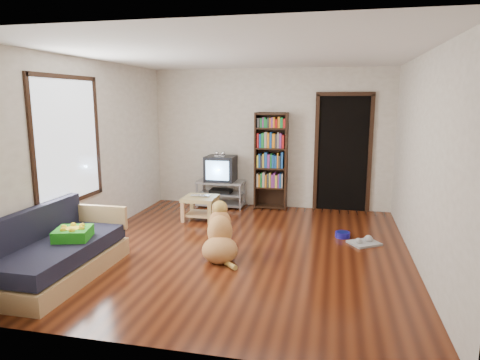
% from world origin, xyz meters
% --- Properties ---
extents(ground, '(5.00, 5.00, 0.00)m').
position_xyz_m(ground, '(0.00, 0.00, 0.00)').
color(ground, '#58230F').
rests_on(ground, ground).
extents(ceiling, '(5.00, 5.00, 0.00)m').
position_xyz_m(ceiling, '(0.00, 0.00, 2.60)').
color(ceiling, white).
rests_on(ceiling, ground).
extents(wall_back, '(4.50, 0.00, 4.50)m').
position_xyz_m(wall_back, '(0.00, 2.50, 1.30)').
color(wall_back, silver).
rests_on(wall_back, ground).
extents(wall_front, '(4.50, 0.00, 4.50)m').
position_xyz_m(wall_front, '(0.00, -2.50, 1.30)').
color(wall_front, silver).
rests_on(wall_front, ground).
extents(wall_left, '(0.00, 5.00, 5.00)m').
position_xyz_m(wall_left, '(-2.25, 0.00, 1.30)').
color(wall_left, silver).
rests_on(wall_left, ground).
extents(wall_right, '(0.00, 5.00, 5.00)m').
position_xyz_m(wall_right, '(2.25, 0.00, 1.30)').
color(wall_right, silver).
rests_on(wall_right, ground).
extents(green_cushion, '(0.48, 0.48, 0.13)m').
position_xyz_m(green_cushion, '(-1.75, -1.24, 0.48)').
color(green_cushion, green).
rests_on(green_cushion, sofa).
extents(laptop, '(0.34, 0.24, 0.03)m').
position_xyz_m(laptop, '(-1.00, 1.26, 0.41)').
color(laptop, white).
rests_on(laptop, coffee_table).
extents(dog_bowl, '(0.22, 0.22, 0.08)m').
position_xyz_m(dog_bowl, '(1.37, 0.83, 0.04)').
color(dog_bowl, navy).
rests_on(dog_bowl, ground).
extents(grey_rag, '(0.51, 0.49, 0.03)m').
position_xyz_m(grey_rag, '(1.67, 0.58, 0.01)').
color(grey_rag, '#ABABAB').
rests_on(grey_rag, ground).
extents(window, '(0.03, 1.46, 1.70)m').
position_xyz_m(window, '(-2.23, -0.50, 1.50)').
color(window, white).
rests_on(window, wall_left).
extents(doorway, '(1.03, 0.05, 2.19)m').
position_xyz_m(doorway, '(1.35, 2.48, 1.12)').
color(doorway, black).
rests_on(doorway, wall_back).
extents(tv_stand, '(0.90, 0.45, 0.50)m').
position_xyz_m(tv_stand, '(-0.90, 2.25, 0.27)').
color(tv_stand, '#99999E').
rests_on(tv_stand, ground).
extents(crt_tv, '(0.55, 0.52, 0.58)m').
position_xyz_m(crt_tv, '(-0.90, 2.27, 0.74)').
color(crt_tv, black).
rests_on(crt_tv, tv_stand).
extents(bookshelf, '(0.60, 0.30, 1.80)m').
position_xyz_m(bookshelf, '(0.05, 2.34, 1.00)').
color(bookshelf, black).
rests_on(bookshelf, ground).
extents(sofa, '(0.80, 1.80, 0.80)m').
position_xyz_m(sofa, '(-1.87, -1.38, 0.26)').
color(sofa, tan).
rests_on(sofa, ground).
extents(coffee_table, '(0.55, 0.55, 0.40)m').
position_xyz_m(coffee_table, '(-1.00, 1.29, 0.28)').
color(coffee_table, tan).
rests_on(coffee_table, ground).
extents(dog, '(0.58, 0.82, 0.74)m').
position_xyz_m(dog, '(-0.21, -0.36, 0.27)').
color(dog, '#C3884B').
rests_on(dog, ground).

